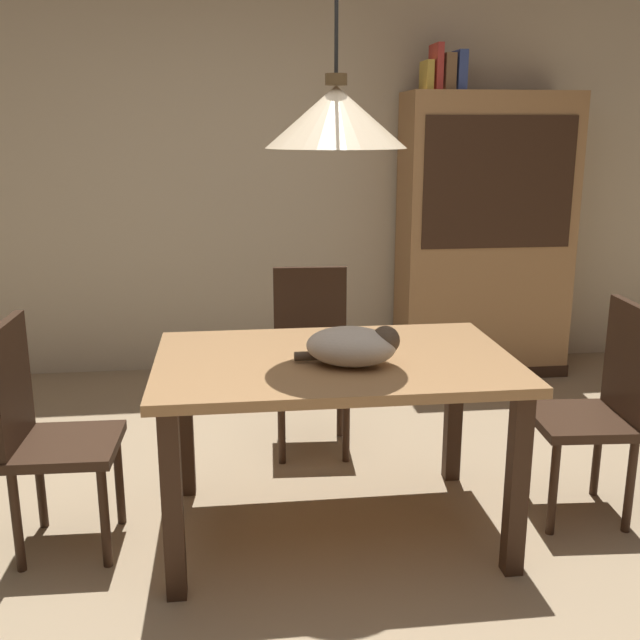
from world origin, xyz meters
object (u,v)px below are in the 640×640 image
at_px(hutch_bookcase, 484,242).
at_px(book_blue_wide, 458,71).
at_px(chair_far_back, 311,351).
at_px(book_red_tall, 436,68).
at_px(book_yellow_short, 427,76).
at_px(pendant_lamp, 336,116).
at_px(cat_sleeping, 354,346).
at_px(chair_right_side, 601,402).
at_px(chair_left_side, 43,427).
at_px(dining_table, 335,381).
at_px(book_brown_thick, 446,73).

bearing_deg(hutch_bookcase, book_blue_wide, 179.62).
bearing_deg(chair_far_back, book_red_tall, 50.05).
relative_size(hutch_bookcase, book_yellow_short, 9.25).
distance_m(pendant_lamp, book_red_tall, 2.18).
bearing_deg(book_blue_wide, book_red_tall, 180.00).
height_order(cat_sleeping, pendant_lamp, pendant_lamp).
bearing_deg(chair_right_side, chair_left_side, 179.81).
relative_size(dining_table, pendant_lamp, 1.08).
relative_size(book_yellow_short, book_red_tall, 0.71).
relative_size(cat_sleeping, book_brown_thick, 1.68).
distance_m(cat_sleeping, book_blue_wide, 2.57).
relative_size(hutch_bookcase, book_red_tall, 6.61).
relative_size(hutch_bookcase, book_brown_thick, 7.71).
bearing_deg(chair_right_side, hutch_bookcase, 85.59).
distance_m(chair_far_back, cat_sleeping, 1.04).
distance_m(chair_right_side, hutch_bookcase, 2.00).
bearing_deg(pendant_lamp, cat_sleeping, -63.84).
bearing_deg(chair_left_side, chair_far_back, 37.72).
bearing_deg(hutch_bookcase, cat_sleeping, -120.57).
bearing_deg(book_red_tall, dining_table, -114.89).
relative_size(chair_far_back, chair_right_side, 1.00).
bearing_deg(dining_table, cat_sleeping, -63.84).
relative_size(chair_left_side, book_brown_thick, 3.88).
bearing_deg(cat_sleeping, book_red_tall, 67.64).
height_order(book_yellow_short, book_brown_thick, book_brown_thick).
height_order(dining_table, pendant_lamp, pendant_lamp).
height_order(book_yellow_short, book_red_tall, book_red_tall).
bearing_deg(chair_far_back, chair_right_side, -38.17).
height_order(chair_right_side, pendant_lamp, pendant_lamp).
distance_m(dining_table, book_blue_wide, 2.59).
height_order(dining_table, book_red_tall, book_red_tall).
height_order(cat_sleeping, book_yellow_short, book_yellow_short).
height_order(book_brown_thick, book_blue_wide, book_blue_wide).
relative_size(chair_left_side, pendant_lamp, 0.72).
height_order(pendant_lamp, book_brown_thick, pendant_lamp).
distance_m(dining_table, cat_sleeping, 0.22).
bearing_deg(book_red_tall, book_yellow_short, 180.00).
xyz_separation_m(chair_left_side, chair_far_back, (1.13, 0.88, 0.00)).
height_order(chair_right_side, book_yellow_short, book_yellow_short).
bearing_deg(book_red_tall, book_blue_wide, 0.00).
relative_size(book_red_tall, book_blue_wide, 1.17).
bearing_deg(book_brown_thick, pendant_lamp, -116.49).
relative_size(cat_sleeping, pendant_lamp, 0.31).
bearing_deg(book_red_tall, cat_sleeping, -112.36).
bearing_deg(cat_sleeping, book_brown_thick, 66.08).
relative_size(chair_far_back, pendant_lamp, 0.72).
bearing_deg(chair_left_side, chair_right_side, -0.19).
bearing_deg(dining_table, book_blue_wide, 61.78).
distance_m(book_yellow_short, book_red_tall, 0.08).
bearing_deg(pendant_lamp, book_yellow_short, 66.49).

